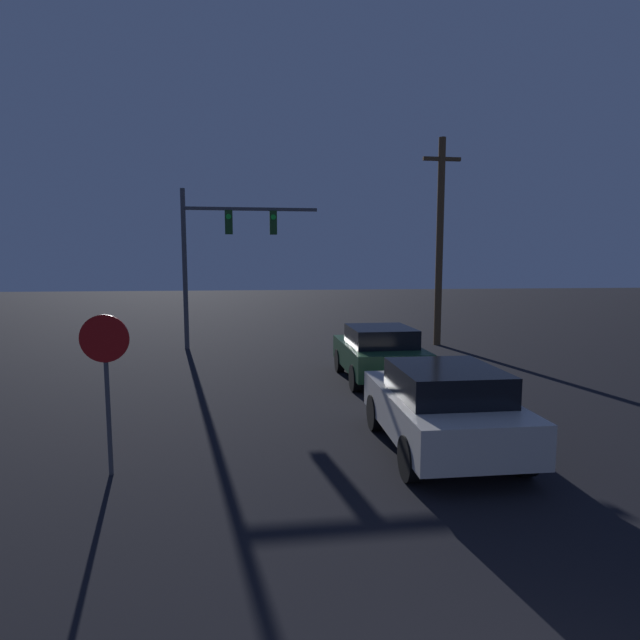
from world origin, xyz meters
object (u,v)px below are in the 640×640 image
car_near (442,406)px  car_far (379,352)px  stop_sign (106,364)px  utility_pole (440,240)px  traffic_signal_mast (219,243)px

car_near → car_far: (0.18, 5.39, 0.00)m
stop_sign → car_far: bearing=45.1°
stop_sign → utility_pole: size_ratio=0.31×
car_near → traffic_signal_mast: (-4.63, 11.42, 3.28)m
traffic_signal_mast → car_far: bearing=-51.4°
traffic_signal_mast → stop_sign: traffic_signal_mast is taller
car_near → stop_sign: 5.63m
car_near → stop_sign: (-5.53, -0.34, 0.97)m
car_far → car_near: bearing=-92.5°
traffic_signal_mast → car_near: bearing=-67.9°
utility_pole → car_far: bearing=-123.8°
utility_pole → stop_sign: bearing=-129.8°
traffic_signal_mast → utility_pole: utility_pole is taller
car_near → utility_pole: size_ratio=0.48×
car_far → stop_sign: 8.15m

